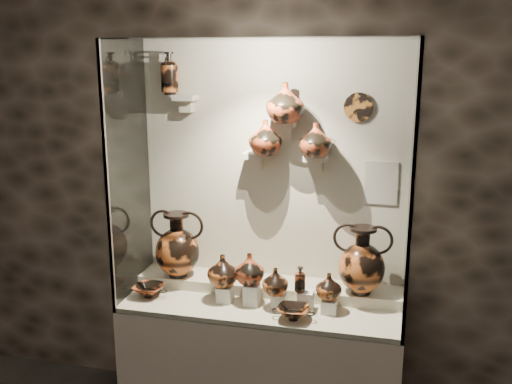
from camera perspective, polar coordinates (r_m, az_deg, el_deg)
wall_back at (r=3.63m, az=1.74°, el=2.27°), size 5.00×0.02×3.20m
plinth at (r=3.77m, az=0.55°, el=-16.89°), size 1.70×0.60×0.80m
front_tier at (r=3.58m, az=0.57°, el=-11.15°), size 1.68×0.58×0.03m
rear_tier at (r=3.72m, az=1.19°, el=-9.57°), size 1.70×0.25×0.10m
back_panel at (r=3.63m, az=1.72°, el=2.25°), size 1.70×0.03×1.60m
glass_front at (r=3.05m, az=-0.66°, el=0.06°), size 1.70×0.01×1.60m
glass_left at (r=3.61m, az=-12.61°, el=1.87°), size 0.01×0.60×1.60m
glass_right at (r=3.25m, az=15.30°, el=0.42°), size 0.01×0.60×1.60m
glass_top at (r=3.25m, az=0.63°, el=15.05°), size 1.70×0.60×0.01m
frame_post_left at (r=3.35m, az=-14.68°, el=0.87°), size 0.02×0.02×1.60m
frame_post_right at (r=2.97m, az=15.31°, el=-0.81°), size 0.02×0.02×1.60m
pedestal_a at (r=3.56m, az=-3.12°, el=-10.17°), size 0.09×0.09×0.10m
pedestal_b at (r=3.51m, az=-0.42°, el=-10.22°), size 0.09×0.09×0.13m
pedestal_c at (r=3.49m, az=2.34°, el=-10.78°), size 0.09×0.09×0.09m
pedestal_d at (r=3.46m, az=4.99°, el=-10.78°), size 0.09×0.09×0.12m
pedestal_e at (r=3.45m, az=7.32°, el=-11.26°), size 0.09×0.09×0.08m
bracket_ul at (r=3.65m, az=-7.07°, el=9.36°), size 0.14×0.12×0.04m
bracket_ca at (r=3.56m, az=-0.10°, el=3.68°), size 0.14×0.12×0.04m
bracket_cb at (r=3.49m, az=3.12°, el=6.77°), size 0.10×0.12×0.04m
bracket_cc at (r=3.49m, az=5.99°, el=3.40°), size 0.14×0.12×0.04m
amphora_left at (r=3.74m, az=-7.87°, el=-5.24°), size 0.42×0.42×0.43m
amphora_right at (r=3.50m, az=10.54°, el=-6.71°), size 0.43×0.43×0.42m
jug_a at (r=3.52m, az=-3.34°, el=-7.82°), size 0.24×0.24×0.20m
jug_b at (r=3.47m, az=-0.65°, el=-7.67°), size 0.21×0.21×0.19m
jug_c at (r=3.43m, az=1.95°, el=-8.92°), size 0.19×0.19×0.16m
jug_e at (r=3.41m, az=7.29°, el=-9.33°), size 0.18×0.18×0.16m
lekythos_small at (r=3.39m, az=4.44°, el=-8.55°), size 0.10×0.10×0.18m
kylix_left at (r=3.69m, az=-10.68°, el=-9.57°), size 0.29×0.26×0.10m
kylix_right at (r=3.34m, az=3.77°, el=-11.86°), size 0.28×0.25×0.10m
lekythos_tall at (r=3.66m, az=-8.65°, el=11.92°), size 0.15×0.15×0.30m
ovoid_vase_a at (r=3.47m, az=0.95°, el=5.50°), size 0.26×0.26×0.21m
ovoid_vase_b at (r=3.41m, az=2.94°, el=8.93°), size 0.27×0.27×0.24m
ovoid_vase_c at (r=3.42m, az=5.97°, el=5.23°), size 0.22×0.22×0.20m
wall_plate at (r=3.47m, az=10.22°, el=8.34°), size 0.18×0.02×0.18m
info_placard at (r=3.54m, az=12.39°, el=0.89°), size 0.20×0.01×0.27m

